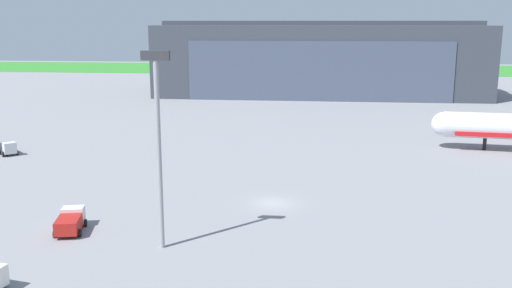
# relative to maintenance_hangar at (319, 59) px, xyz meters

# --- Properties ---
(ground_plane) EXTENTS (440.00, 440.00, 0.00)m
(ground_plane) POSITION_rel_maintenance_hangar_xyz_m (-5.03, -100.47, -9.52)
(ground_plane) COLOR gray
(grass_field_strip) EXTENTS (440.00, 56.00, 0.08)m
(grass_field_strip) POSITION_rel_maintenance_hangar_xyz_m (-5.03, 83.22, -9.48)
(grass_field_strip) COLOR #33892E
(grass_field_strip) RESTS_ON ground_plane
(maintenance_hangar) EXTENTS (86.93, 35.20, 19.97)m
(maintenance_hangar) POSITION_rel_maintenance_hangar_xyz_m (0.00, 0.00, 0.00)
(maintenance_hangar) COLOR #383D47
(maintenance_hangar) RESTS_ON ground_plane
(fuel_bowser) EXTENTS (3.17, 4.88, 1.94)m
(fuel_bowser) POSITION_rel_maintenance_hangar_xyz_m (-23.56, -111.04, -8.51)
(fuel_bowser) COLOR silver
(fuel_bowser) RESTS_ON ground_plane
(baggage_tug) EXTENTS (3.65, 3.68, 2.05)m
(baggage_tug) POSITION_rel_maintenance_hangar_xyz_m (-46.48, -81.55, -8.47)
(baggage_tug) COLOR silver
(baggage_tug) RESTS_ON ground_plane
(apron_light_mast) EXTENTS (2.40, 0.50, 17.30)m
(apron_light_mast) POSITION_rel_maintenance_hangar_xyz_m (-13.80, -113.91, 0.72)
(apron_light_mast) COLOR #99999E
(apron_light_mast) RESTS_ON ground_plane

